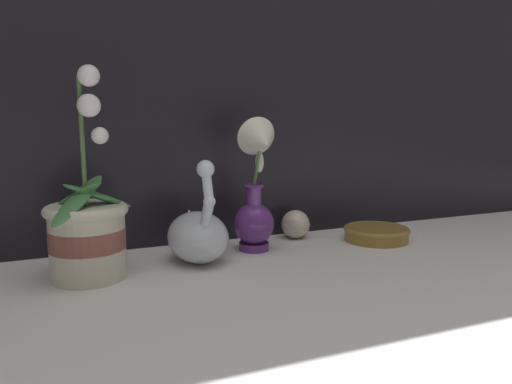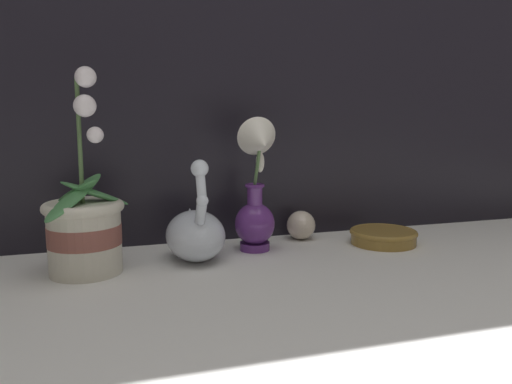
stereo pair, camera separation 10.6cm
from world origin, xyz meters
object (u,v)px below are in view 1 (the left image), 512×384
object	(u,v)px
blue_vase	(257,196)
orchid_potted_plant	(87,230)
glass_sphere	(296,224)
swan_figurine	(197,234)
amber_dish	(376,233)

from	to	relation	value
blue_vase	orchid_potted_plant	bearing A→B (deg)	-172.29
blue_vase	glass_sphere	bearing A→B (deg)	29.13
orchid_potted_plant	swan_figurine	bearing A→B (deg)	7.23
blue_vase	amber_dish	distance (m)	0.32
swan_figurine	amber_dish	size ratio (longest dim) A/B	1.37
orchid_potted_plant	swan_figurine	world-z (taller)	orchid_potted_plant
orchid_potted_plant	blue_vase	bearing A→B (deg)	7.71
blue_vase	glass_sphere	distance (m)	0.18
orchid_potted_plant	glass_sphere	xyz separation A→B (m)	(0.48, 0.12, -0.05)
orchid_potted_plant	swan_figurine	distance (m)	0.22
blue_vase	glass_sphere	size ratio (longest dim) A/B	4.22
swan_figurine	blue_vase	world-z (taller)	blue_vase
orchid_potted_plant	blue_vase	xyz separation A→B (m)	(0.35, 0.05, 0.03)
glass_sphere	amber_dish	bearing A→B (deg)	-29.56
swan_figurine	amber_dish	world-z (taller)	swan_figurine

